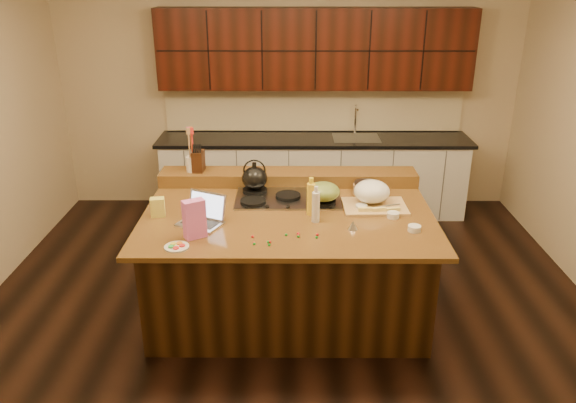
{
  "coord_description": "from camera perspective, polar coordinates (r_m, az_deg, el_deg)",
  "views": [
    {
      "loc": [
        0.02,
        -4.27,
        2.79
      ],
      "look_at": [
        0.0,
        0.05,
        1.0
      ],
      "focal_mm": 35.0,
      "sensor_mm": 36.0,
      "label": 1
    }
  ],
  "objects": [
    {
      "name": "room",
      "position": [
        4.5,
        -0.0,
        3.88
      ],
      "size": [
        5.52,
        5.02,
        2.72
      ],
      "color": "black",
      "rests_on": "ground"
    },
    {
      "name": "island",
      "position": [
        4.86,
        -0.0,
        -6.08
      ],
      "size": [
        2.4,
        1.6,
        0.92
      ],
      "color": "black",
      "rests_on": "ground"
    },
    {
      "name": "back_ledge",
      "position": [
        5.28,
        0.03,
        2.49
      ],
      "size": [
        2.4,
        0.3,
        0.12
      ],
      "primitive_type": "cube",
      "color": "black",
      "rests_on": "island"
    },
    {
      "name": "cooktop",
      "position": [
        4.93,
        0.01,
        0.42
      ],
      "size": [
        0.92,
        0.52,
        0.05
      ],
      "color": "gray",
      "rests_on": "island"
    },
    {
      "name": "back_counter",
      "position": [
        6.74,
        2.66,
        6.94
      ],
      "size": [
        3.7,
        0.66,
        2.4
      ],
      "color": "silver",
      "rests_on": "ground"
    },
    {
      "name": "kettle",
      "position": [
        5.01,
        -3.41,
        2.39
      ],
      "size": [
        0.27,
        0.27,
        0.21
      ],
      "primitive_type": "ellipsoid",
      "rotation": [
        0.0,
        0.0,
        -0.18
      ],
      "color": "black",
      "rests_on": "cooktop"
    },
    {
      "name": "green_bowl",
      "position": [
        4.77,
        3.61,
        1.02
      ],
      "size": [
        0.36,
        0.36,
        0.16
      ],
      "primitive_type": "ellipsoid",
      "rotation": [
        0.0,
        0.0,
        -0.33
      ],
      "color": "olive",
      "rests_on": "cooktop"
    },
    {
      "name": "laptop",
      "position": [
        4.51,
        -8.61,
        -1.38
      ],
      "size": [
        0.41,
        0.38,
        0.23
      ],
      "rotation": [
        0.0,
        0.0,
        -0.45
      ],
      "color": "#B7B7BC",
      "rests_on": "island"
    },
    {
      "name": "oil_bottle",
      "position": [
        4.58,
        2.34,
        0.24
      ],
      "size": [
        0.08,
        0.08,
        0.27
      ],
      "primitive_type": "cylinder",
      "rotation": [
        0.0,
        0.0,
        0.1
      ],
      "color": "yellow",
      "rests_on": "island"
    },
    {
      "name": "vinegar_bottle",
      "position": [
        4.45,
        2.84,
        -0.57
      ],
      "size": [
        0.08,
        0.08,
        0.25
      ],
      "primitive_type": "cylinder",
      "rotation": [
        0.0,
        0.0,
        0.23
      ],
      "color": "silver",
      "rests_on": "island"
    },
    {
      "name": "wooden_tray",
      "position": [
        4.82,
        8.58,
        0.68
      ],
      "size": [
        0.54,
        0.43,
        0.21
      ],
      "rotation": [
        0.0,
        0.0,
        0.03
      ],
      "color": "tan",
      "rests_on": "island"
    },
    {
      "name": "ramekin_a",
      "position": [
        4.43,
        12.72,
        -2.68
      ],
      "size": [
        0.11,
        0.11,
        0.04
      ],
      "primitive_type": "cylinder",
      "rotation": [
        0.0,
        0.0,
        -0.15
      ],
      "color": "white",
      "rests_on": "island"
    },
    {
      "name": "ramekin_b",
      "position": [
        4.64,
        10.63,
        -1.36
      ],
      "size": [
        0.11,
        0.11,
        0.04
      ],
      "primitive_type": "cylinder",
      "rotation": [
        0.0,
        0.0,
        -0.16
      ],
      "color": "white",
      "rests_on": "island"
    },
    {
      "name": "ramekin_c",
      "position": [
        4.74,
        7.47,
        -0.6
      ],
      "size": [
        0.11,
        0.11,
        0.04
      ],
      "primitive_type": "cylinder",
      "rotation": [
        0.0,
        0.0,
        0.14
      ],
      "color": "white",
      "rests_on": "island"
    },
    {
      "name": "strainer_bowl",
      "position": [
        5.08,
        7.94,
        1.26
      ],
      "size": [
        0.32,
        0.32,
        0.09
      ],
      "primitive_type": "cylinder",
      "rotation": [
        0.0,
        0.0,
        0.42
      ],
      "color": "#996B3F",
      "rests_on": "island"
    },
    {
      "name": "kitchen_timer",
      "position": [
        4.38,
        6.6,
        -2.4
      ],
      "size": [
        0.1,
        0.1,
        0.07
      ],
      "primitive_type": "cone",
      "rotation": [
        0.0,
        0.0,
        0.31
      ],
      "color": "silver",
      "rests_on": "island"
    },
    {
      "name": "pink_bag",
      "position": [
        4.23,
        -9.49,
        -1.76
      ],
      "size": [
        0.18,
        0.16,
        0.3
      ],
      "primitive_type": "cube",
      "rotation": [
        0.0,
        0.0,
        0.54
      ],
      "color": "#E96DC6",
      "rests_on": "island"
    },
    {
      "name": "candy_plate",
      "position": [
        4.16,
        -11.24,
        -4.54
      ],
      "size": [
        0.22,
        0.22,
        0.01
      ],
      "primitive_type": "cylinder",
      "rotation": [
        0.0,
        0.0,
        0.27
      ],
      "color": "white",
      "rests_on": "island"
    },
    {
      "name": "package_box",
      "position": [
        4.69,
        -13.1,
        -0.57
      ],
      "size": [
        0.12,
        0.1,
        0.16
      ],
      "primitive_type": "cube",
      "rotation": [
        0.0,
        0.0,
        0.17
      ],
      "color": "#DBD54D",
      "rests_on": "island"
    },
    {
      "name": "utensil_crock",
      "position": [
        5.32,
        -9.67,
        3.79
      ],
      "size": [
        0.16,
        0.16,
        0.14
      ],
      "primitive_type": "cylinder",
      "rotation": [
        0.0,
        0.0,
        0.38
      ],
      "color": "white",
      "rests_on": "back_ledge"
    },
    {
      "name": "knife_block",
      "position": [
        5.3,
        -9.09,
        4.07
      ],
      "size": [
        0.11,
        0.16,
        0.19
      ],
      "primitive_type": "cube",
      "rotation": [
        0.0,
        0.0,
        -0.06
      ],
      "color": "black",
      "rests_on": "back_ledge"
    },
    {
      "name": "gumdrop_0",
      "position": [
        4.26,
        3.0,
        -3.38
      ],
      "size": [
        0.02,
        0.02,
        0.02
      ],
      "primitive_type": "ellipsoid",
      "color": "red",
      "rests_on": "island"
    },
    {
      "name": "gumdrop_1",
      "position": [
        4.13,
        -3.45,
        -4.31
      ],
      "size": [
        0.02,
        0.02,
        0.02
      ],
      "primitive_type": "ellipsoid",
      "color": "#198C26",
      "rests_on": "island"
    },
    {
      "name": "gumdrop_2",
      "position": [
        4.27,
        1.04,
        -3.27
      ],
      "size": [
        0.02,
        0.02,
        0.02
      ],
      "primitive_type": "ellipsoid",
      "color": "red",
      "rests_on": "island"
    },
    {
      "name": "gumdrop_3",
      "position": [
        4.22,
        2.91,
        -3.66
      ],
      "size": [
        0.02,
        0.02,
        0.02
      ],
      "primitive_type": "ellipsoid",
      "color": "#198C26",
      "rests_on": "island"
    },
    {
      "name": "gumdrop_4",
      "position": [
        4.15,
        -1.87,
        -4.11
      ],
      "size": [
        0.02,
        0.02,
        0.02
      ],
      "primitive_type": "ellipsoid",
      "color": "red",
      "rests_on": "island"
    },
    {
      "name": "gumdrop_5",
      "position": [
        4.23,
        1.06,
        -3.56
      ],
      "size": [
        0.02,
        0.02,
        0.02
      ],
      "primitive_type": "ellipsoid",
      "color": "#198C26",
      "rests_on": "island"
    },
    {
      "name": "gumdrop_6",
      "position": [
        4.23,
        -3.62,
        -3.58
      ],
      "size": [
        0.02,
        0.02,
        0.02
      ],
      "primitive_type": "ellipsoid",
      "color": "red",
      "rests_on": "island"
    },
    {
      "name": "gumdrop_7",
      "position": [
        4.15,
        -2.02,
        -4.12
      ],
      "size": [
        0.02,
        0.02,
        0.02
      ],
      "primitive_type": "ellipsoid",
      "color": "#198C26",
      "rests_on": "island"
    },
    {
      "name": "gumdrop_8",
      "position": [
        4.24,
        1.05,
        -3.47
      ],
      "size": [
        0.02,
        0.02,
        0.02
      ],
      "primitive_type": "ellipsoid",
      "color": "red",
      "rests_on": "island"
    },
    {
      "name": "gumdrop_9",
      "position": [
        4.1,
        -1.93,
        -4.42
      ],
      "size": [
        0.02,
        0.02,
        0.02
      ],
      "primitive_type": "ellipsoid",
      "color": "#198C26",
      "rests_on": "island"
    },
    {
      "name": "gumdrop_10",
      "position": [
        4.14,
        -3.49,
        -4.22
      ],
      "size": [
        0.02,
        0.02,
        0.02
      ],
      "primitive_type": "ellipsoid",
      "color": "red",
      "rests_on": "island"
    },
    {
      "name": "gumdrop_11",
      "position": [
        4.25,
        -0.18,
        -3.4
      ],
      "size": [
        0.02,
        0.02,
        0.02
      ],
      "primitive_type": "ellipsoid",
      "color": "#198C26",
      "rests_on": "island"
    }
  ]
}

